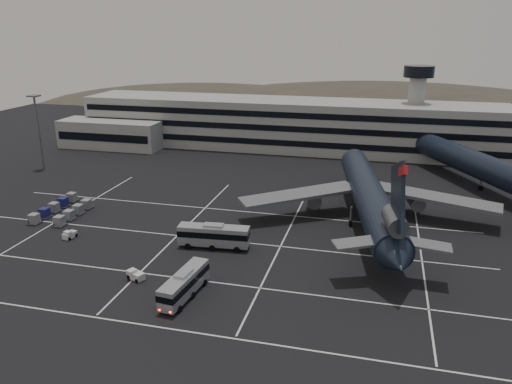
% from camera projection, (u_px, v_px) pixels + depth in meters
% --- Properties ---
extents(ground, '(260.00, 260.00, 0.00)m').
position_uv_depth(ground, '(202.00, 249.00, 80.13)').
color(ground, black).
rests_on(ground, ground).
extents(lane_markings, '(90.00, 55.62, 0.01)m').
position_uv_depth(lane_markings, '(209.00, 248.00, 80.57)').
color(lane_markings, silver).
rests_on(lane_markings, ground).
extents(terminal, '(125.00, 26.00, 24.00)m').
position_uv_depth(terminal, '(277.00, 125.00, 144.03)').
color(terminal, gray).
rests_on(terminal, ground).
extents(hills, '(352.00, 180.00, 44.00)m').
position_uv_depth(hills, '(363.00, 128.00, 236.03)').
color(hills, '#38332B').
rests_on(hills, ground).
extents(lightpole_left, '(2.40, 2.40, 18.28)m').
position_uv_depth(lightpole_left, '(37.00, 122.00, 121.40)').
color(lightpole_left, slate).
rests_on(lightpole_left, ground).
extents(trijet_main, '(46.74, 57.50, 18.08)m').
position_uv_depth(trijet_main, '(369.00, 196.00, 88.74)').
color(trijet_main, black).
rests_on(trijet_main, ground).
extents(trijet_far, '(33.15, 53.62, 18.08)m').
position_uv_depth(trijet_far, '(486.00, 167.00, 106.13)').
color(trijet_far, black).
rests_on(trijet_far, ground).
extents(bus_near, '(3.46, 10.59, 3.67)m').
position_uv_depth(bus_near, '(184.00, 283.00, 65.33)').
color(bus_near, gray).
rests_on(bus_near, ground).
extents(bus_far, '(11.67, 3.69, 4.06)m').
position_uv_depth(bus_far, '(214.00, 235.00, 79.90)').
color(bus_far, gray).
rests_on(bus_far, ground).
extents(tug_a, '(1.67, 2.46, 1.47)m').
position_uv_depth(tug_a, '(69.00, 235.00, 83.89)').
color(tug_a, silver).
rests_on(tug_a, ground).
extents(tug_b, '(2.81, 2.32, 1.57)m').
position_uv_depth(tug_b, '(136.00, 275.00, 70.21)').
color(tug_b, silver).
rests_on(tug_b, ground).
extents(uld_cluster, '(7.51, 14.51, 1.88)m').
position_uv_depth(uld_cluster, '(63.00, 210.00, 94.55)').
color(uld_cluster, '#2D2D30').
rests_on(uld_cluster, ground).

